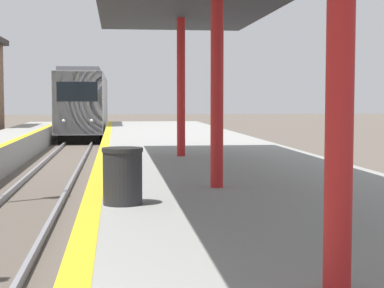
{
  "coord_description": "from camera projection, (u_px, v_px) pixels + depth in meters",
  "views": [
    {
      "loc": [
        2.01,
        -2.55,
        2.5
      ],
      "look_at": [
        3.89,
        13.2,
        1.37
      ],
      "focal_mm": 60.0,
      "sensor_mm": 36.0,
      "label": 1
    }
  ],
  "objects": [
    {
      "name": "train",
      "position": [
        86.0,
        104.0,
        43.85
      ],
      "size": [
        2.68,
        20.21,
        4.23
      ],
      "color": "black",
      "rests_on": "ground"
    },
    {
      "name": "trash_bin",
      "position": [
        123.0,
        176.0,
        9.14
      ],
      "size": [
        0.59,
        0.59,
        0.81
      ],
      "color": "#262628",
      "rests_on": "platform_right"
    }
  ]
}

